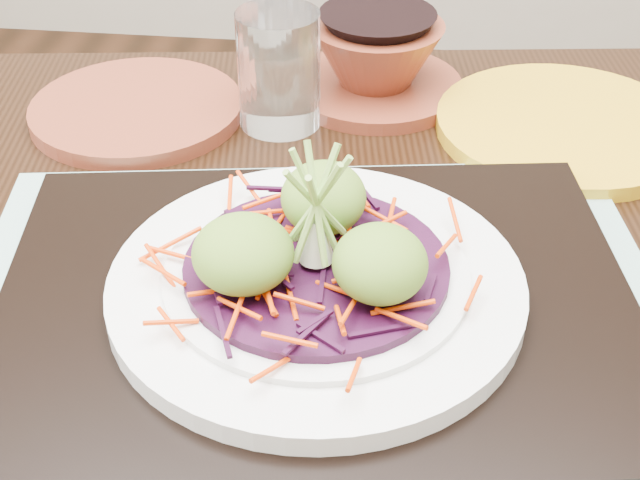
# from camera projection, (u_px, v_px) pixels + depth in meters

# --- Properties ---
(dining_table) EXTENTS (1.30, 0.96, 0.75)m
(dining_table) POSITION_uv_depth(u_px,v_px,m) (342.00, 404.00, 0.66)
(dining_table) COLOR black
(dining_table) RESTS_ON ground
(placemat) EXTENTS (0.52, 0.44, 0.00)m
(placemat) POSITION_uv_depth(u_px,v_px,m) (316.00, 318.00, 0.58)
(placemat) COLOR #86AD9A
(placemat) RESTS_ON dining_table
(serving_tray) EXTENTS (0.45, 0.37, 0.02)m
(serving_tray) POSITION_uv_depth(u_px,v_px,m) (316.00, 305.00, 0.58)
(serving_tray) COLOR black
(serving_tray) RESTS_ON placemat
(white_plate) EXTENTS (0.27, 0.27, 0.02)m
(white_plate) POSITION_uv_depth(u_px,v_px,m) (316.00, 283.00, 0.57)
(white_plate) COLOR silver
(white_plate) RESTS_ON serving_tray
(cabbage_bed) EXTENTS (0.17, 0.17, 0.01)m
(cabbage_bed) POSITION_uv_depth(u_px,v_px,m) (316.00, 267.00, 0.56)
(cabbage_bed) COLOR #2E0923
(cabbage_bed) RESTS_ON white_plate
(carrot_julienne) EXTENTS (0.20, 0.20, 0.01)m
(carrot_julienne) POSITION_uv_depth(u_px,v_px,m) (316.00, 257.00, 0.55)
(carrot_julienne) COLOR #DA3603
(carrot_julienne) RESTS_ON cabbage_bed
(guacamole_scoops) EXTENTS (0.15, 0.13, 0.05)m
(guacamole_scoops) POSITION_uv_depth(u_px,v_px,m) (316.00, 237.00, 0.54)
(guacamole_scoops) COLOR #4E7422
(guacamole_scoops) RESTS_ON cabbage_bed
(scallion_garnish) EXTENTS (0.06, 0.06, 0.09)m
(scallion_garnish) POSITION_uv_depth(u_px,v_px,m) (316.00, 209.00, 0.53)
(scallion_garnish) COLOR #80AE45
(scallion_garnish) RESTS_ON cabbage_bed
(terracotta_side_plate) EXTENTS (0.23, 0.23, 0.01)m
(terracotta_side_plate) POSITION_uv_depth(u_px,v_px,m) (137.00, 110.00, 0.80)
(terracotta_side_plate) COLOR maroon
(terracotta_side_plate) RESTS_ON dining_table
(water_glass) EXTENTS (0.10, 0.10, 0.10)m
(water_glass) POSITION_uv_depth(u_px,v_px,m) (279.00, 70.00, 0.77)
(water_glass) COLOR white
(water_glass) RESTS_ON dining_table
(terracotta_bowl_set) EXTENTS (0.19, 0.19, 0.07)m
(terracotta_bowl_set) POSITION_uv_depth(u_px,v_px,m) (376.00, 63.00, 0.83)
(terracotta_bowl_set) COLOR maroon
(terracotta_bowl_set) RESTS_ON dining_table
(yellow_plate) EXTENTS (0.26, 0.26, 0.01)m
(yellow_plate) POSITION_uv_depth(u_px,v_px,m) (564.00, 126.00, 0.78)
(yellow_plate) COLOR #BE8B15
(yellow_plate) RESTS_ON dining_table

